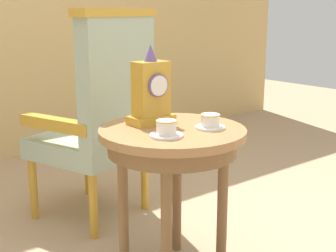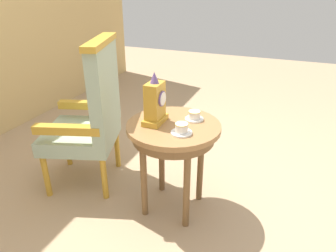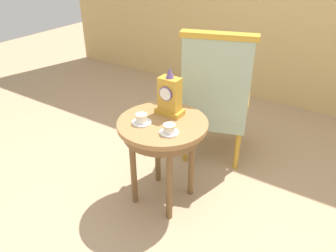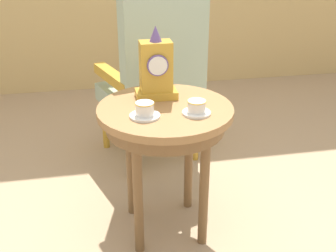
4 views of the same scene
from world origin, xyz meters
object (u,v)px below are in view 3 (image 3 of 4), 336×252
object	(u,v)px
armchair	(216,97)
teacup_left	(141,119)
side_table	(163,133)
teacup_right	(169,129)
mantel_clock	(170,96)

from	to	relation	value
armchair	teacup_left	bearing A→B (deg)	-102.54
side_table	armchair	xyz separation A→B (m)	(0.07, 0.68, 0.02)
teacup_left	armchair	distance (m)	0.80
teacup_left	teacup_right	bearing A→B (deg)	-2.15
teacup_left	teacup_right	size ratio (longest dim) A/B	1.06
mantel_clock	side_table	bearing A→B (deg)	-80.42
mantel_clock	armchair	size ratio (longest dim) A/B	0.29
teacup_right	side_table	bearing A→B (deg)	139.25
teacup_left	armchair	world-z (taller)	armchair
teacup_right	armchair	distance (m)	0.79
mantel_clock	armchair	xyz separation A→B (m)	(0.09, 0.57, -0.20)
side_table	teacup_right	bearing A→B (deg)	-40.75
teacup_right	mantel_clock	size ratio (longest dim) A/B	0.37
side_table	armchair	distance (m)	0.69
teacup_left	teacup_right	world-z (taller)	teacup_left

